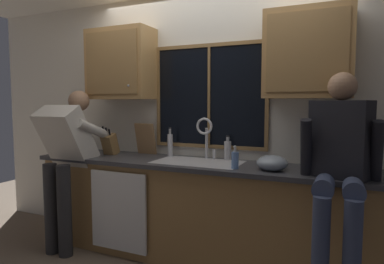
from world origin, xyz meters
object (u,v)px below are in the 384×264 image
bottle_tall_clear (228,150)px  knife_block (110,144)px  cutting_board (145,139)px  person_standing (66,153)px  bottle_green_glass (170,144)px  person_sitting_on_counter (340,154)px  mixing_bowl (272,163)px  soap_dispenser (235,160)px

bottle_tall_clear → knife_block: bearing=-171.5°
knife_block → cutting_board: size_ratio=0.97×
person_standing → bottle_tall_clear: person_standing is taller
cutting_board → bottle_green_glass: 0.31m
person_sitting_on_counter → knife_block: 2.23m
person_standing → mixing_bowl: (1.96, 0.24, 0.01)m
cutting_board → person_sitting_on_counter: bearing=-14.5°
person_sitting_on_counter → bottle_tall_clear: person_sitting_on_counter is taller
knife_block → person_sitting_on_counter: bearing=-7.9°
person_standing → bottle_tall_clear: bearing=20.5°
cutting_board → bottle_green_glass: cutting_board is taller
person_standing → cutting_board: bearing=43.7°
knife_block → bottle_green_glass: knife_block is taller
person_standing → soap_dispenser: bearing=5.7°
person_standing → knife_block: bearing=56.1°
bottle_green_glass → mixing_bowl: bearing=-14.6°
soap_dispenser → bottle_green_glass: (-0.79, 0.35, 0.05)m
person_standing → mixing_bowl: person_standing is taller
mixing_bowl → soap_dispenser: soap_dispenser is taller
person_standing → knife_block: person_standing is taller
person_standing → cutting_board: person_standing is taller
knife_block → bottle_tall_clear: size_ratio=1.38×
mixing_bowl → bottle_tall_clear: size_ratio=1.08×
cutting_board → bottle_green_glass: bearing=-5.2°
person_standing → bottle_green_glass: 1.02m
cutting_board → person_standing: bearing=-136.3°
cutting_board → soap_dispenser: 1.16m
person_standing → cutting_board: (0.57, 0.55, 0.11)m
knife_block → cutting_board: (0.32, 0.18, 0.05)m
person_standing → person_sitting_on_counter: bearing=1.4°
cutting_board → bottle_tall_clear: cutting_board is taller
person_sitting_on_counter → bottle_green_glass: (-1.58, 0.46, -0.06)m
knife_block → bottle_green_glass: size_ratio=1.09×
mixing_bowl → person_standing: bearing=-173.1°
person_sitting_on_counter → soap_dispenser: person_sitting_on_counter is taller
mixing_bowl → person_sitting_on_counter: bearing=-19.4°
person_sitting_on_counter → soap_dispenser: 0.80m
mixing_bowl → soap_dispenser: size_ratio=1.30×
cutting_board → bottle_tall_clear: (0.91, 0.01, -0.07)m
soap_dispenser → bottle_tall_clear: bearing=116.2°
person_sitting_on_counter → knife_block: (-2.21, 0.31, -0.08)m
soap_dispenser → bottle_tall_clear: bottle_tall_clear is taller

